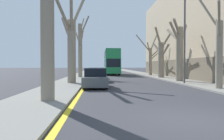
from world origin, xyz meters
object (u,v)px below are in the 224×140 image
street_tree_right_1 (179,50)px  lamp_post (184,30)px  street_tree_left_2 (80,47)px  parked_car_0 (95,78)px  parked_car_1 (96,75)px  street_tree_left_0 (47,15)px  street_tree_right_3 (150,58)px  double_decker_bus (112,61)px  street_tree_right_0 (218,48)px  street_tree_right_2 (161,57)px  street_tree_left_1 (71,44)px  parked_car_2 (97,74)px

street_tree_right_1 → lamp_post: size_ratio=0.71×
street_tree_left_2 → parked_car_0: street_tree_left_2 is taller
street_tree_right_1 → parked_car_1: size_ratio=1.60×
street_tree_left_0 → parked_car_1: size_ratio=2.39×
lamp_post → parked_car_1: bearing=155.0°
parked_car_0 → lamp_post: 9.22m
street_tree_right_3 → double_decker_bus: bearing=140.6°
street_tree_right_0 → street_tree_right_1: (-0.06, 7.22, 0.38)m
street_tree_right_1 → parked_car_0: (-8.49, -5.06, -2.58)m
street_tree_right_3 → street_tree_right_2: bearing=-91.5°
lamp_post → street_tree_left_2: bearing=133.2°
street_tree_right_0 → parked_car_0: size_ratio=1.74×
street_tree_right_3 → double_decker_bus: 7.84m
street_tree_right_0 → lamp_post: size_ratio=0.81×
street_tree_left_0 → street_tree_right_3: 27.44m
street_tree_left_0 → street_tree_right_0: bearing=23.9°
street_tree_left_1 → street_tree_left_0: bearing=-89.0°
street_tree_right_1 → street_tree_left_0: bearing=-131.6°
street_tree_left_0 → lamp_post: street_tree_left_0 is taller
street_tree_left_1 → parked_car_0: street_tree_left_1 is taller
parked_car_2 → street_tree_right_3: bearing=39.3°
street_tree_right_2 → lamp_post: lamp_post is taller
parked_car_0 → street_tree_right_3: bearing=64.7°
street_tree_right_0 → street_tree_right_2: street_tree_right_0 is taller
street_tree_left_0 → street_tree_right_3: size_ratio=1.38×
parked_car_2 → parked_car_0: bearing=-90.0°
street_tree_right_3 → parked_car_1: bearing=-125.1°
parked_car_1 → parked_car_2: size_ratio=0.85×
parked_car_2 → lamp_post: (7.87, -8.94, 4.30)m
street_tree_right_2 → street_tree_left_0: bearing=-119.9°
double_decker_bus → lamp_post: size_ratio=1.16×
street_tree_right_2 → double_decker_bus: (-5.88, 11.77, -0.32)m
street_tree_right_0 → parked_car_2: street_tree_right_0 is taller
street_tree_left_0 → parked_car_1: (2.08, 12.85, -3.28)m
street_tree_left_1 → street_tree_right_0: street_tree_left_1 is taller
parked_car_1 → street_tree_left_0: bearing=-99.2°
street_tree_right_0 → street_tree_right_2: 13.72m
parked_car_0 → street_tree_left_2: bearing=99.8°
street_tree_left_2 → street_tree_left_0: bearing=-89.5°
street_tree_left_0 → lamp_post: size_ratio=1.05×
parked_car_1 → lamp_post: 9.65m
double_decker_bus → street_tree_left_2: bearing=-115.6°
parked_car_0 → street_tree_right_1: bearing=30.8°
street_tree_right_3 → parked_car_2: size_ratio=1.48×
parked_car_0 → parked_car_2: parked_car_0 is taller
street_tree_right_3 → parked_car_0: 20.41m
street_tree_right_0 → double_decker_bus: bearing=103.1°
street_tree_right_0 → parked_car_0: bearing=165.8°
street_tree_left_0 → parked_car_2: (2.08, 18.12, -3.37)m
street_tree_left_2 → parked_car_0: (2.26, -13.12, -3.47)m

